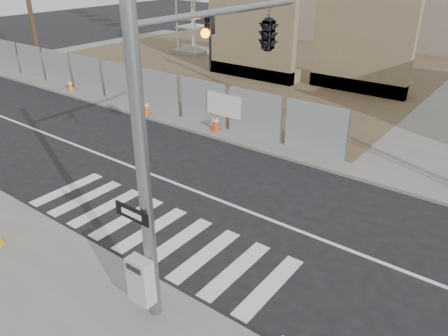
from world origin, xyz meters
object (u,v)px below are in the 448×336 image
Objects in this scene: signal_pole at (231,75)px; traffic_cone_a at (70,85)px; traffic_cone_b at (142,96)px; traffic_cone_d at (216,123)px; traffic_cone_c at (146,107)px.

traffic_cone_a is (-16.15, 6.61, -4.34)m from signal_pole.
traffic_cone_b is 5.61m from traffic_cone_d.
traffic_cone_d is at bearing 0.35° from traffic_cone_a.
traffic_cone_a is 6.49m from traffic_cone_c.
signal_pole reaches higher than traffic_cone_d.
signal_pole is 9.28× the size of traffic_cone_c.
traffic_cone_d is at bearing -8.80° from traffic_cone_b.
signal_pole is 10.73× the size of traffic_cone_a.
traffic_cone_d reaches higher than traffic_cone_b.
traffic_cone_c is (-9.67, 6.30, -4.29)m from signal_pole.
traffic_cone_c is at bearing 146.92° from signal_pole.
traffic_cone_b is at bearing 146.15° from signal_pole.
signal_pole is 9.78m from traffic_cone_d.
traffic_cone_b is at bearing 141.69° from traffic_cone_c.
signal_pole reaches higher than traffic_cone_c.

